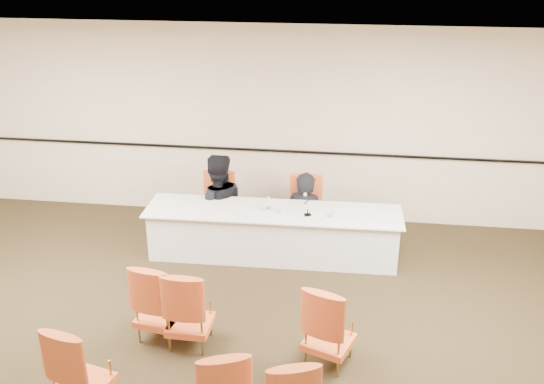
{
  "coord_description": "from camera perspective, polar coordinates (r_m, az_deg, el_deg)",
  "views": [
    {
      "loc": [
        1.29,
        -4.76,
        4.18
      ],
      "look_at": [
        0.29,
        2.6,
        0.99
      ],
      "focal_mm": 40.0,
      "sensor_mm": 36.0,
      "label": 1
    }
  ],
  "objects": [
    {
      "name": "ceiling",
      "position": [
        5.07,
        -7.28,
        9.58
      ],
      "size": [
        10.0,
        10.0,
        0.0
      ],
      "primitive_type": "plane",
      "rotation": [
        3.14,
        0.0,
        0.0
      ],
      "color": "white",
      "rests_on": "ground"
    },
    {
      "name": "floor",
      "position": [
        6.46,
        -5.89,
        -17.22
      ],
      "size": [
        10.0,
        10.0,
        0.0
      ],
      "primitive_type": "plane",
      "color": "black",
      "rests_on": "ground"
    },
    {
      "name": "wall_back",
      "position": [
        9.25,
        -0.58,
        6.38
      ],
      "size": [
        10.0,
        0.04,
        3.0
      ],
      "primitive_type": "cube",
      "color": "beige",
      "rests_on": "ground"
    },
    {
      "name": "aud_chair_front_left",
      "position": [
        6.85,
        -10.58,
        -9.94
      ],
      "size": [
        0.58,
        0.58,
        0.95
      ],
      "primitive_type": null,
      "rotation": [
        0.0,
        0.0,
        -0.18
      ],
      "color": "orange",
      "rests_on": "ground"
    },
    {
      "name": "aud_chair_back_left",
      "position": [
        6.12,
        -17.54,
        -15.3
      ],
      "size": [
        0.61,
        0.61,
        0.95
      ],
      "primitive_type": null,
      "rotation": [
        0.0,
        0.0,
        -0.24
      ],
      "color": "orange",
      "rests_on": "ground"
    },
    {
      "name": "wall_rail",
      "position": [
        9.34,
        -0.61,
        3.96
      ],
      "size": [
        9.8,
        0.04,
        0.03
      ],
      "primitive_type": "cube",
      "color": "black",
      "rests_on": "wall_back"
    },
    {
      "name": "aud_chair_front_right",
      "position": [
        6.4,
        5.44,
        -12.25
      ],
      "size": [
        0.64,
        0.64,
        0.95
      ],
      "primitive_type": null,
      "rotation": [
        0.0,
        0.0,
        -0.36
      ],
      "color": "orange",
      "rests_on": "ground"
    },
    {
      "name": "panelist_second",
      "position": [
        8.98,
        -5.16,
        -1.77
      ],
      "size": [
        1.02,
        0.9,
        1.76
      ],
      "primitive_type": "imported",
      "rotation": [
        0.0,
        0.0,
        3.46
      ],
      "color": "black",
      "rests_on": "ground"
    },
    {
      "name": "coffee_cup",
      "position": [
        8.04,
        5.91,
        -2.06
      ],
      "size": [
        0.11,
        0.11,
        0.13
      ],
      "primitive_type": "cylinder",
      "rotation": [
        0.0,
        0.0,
        0.43
      ],
      "color": "white",
      "rests_on": "panel_table"
    },
    {
      "name": "panelist_second_chair",
      "position": [
        8.94,
        -5.18,
        -1.35
      ],
      "size": [
        0.51,
        0.51,
        0.95
      ],
      "primitive_type": null,
      "rotation": [
        0.0,
        0.0,
        0.02
      ],
      "color": "orange",
      "rests_on": "ground"
    },
    {
      "name": "microphone",
      "position": [
        8.06,
        3.38,
        -1.33
      ],
      "size": [
        0.16,
        0.22,
        0.27
      ],
      "primitive_type": null,
      "rotation": [
        0.0,
        0.0,
        0.33
      ],
      "color": "black",
      "rests_on": "panel_table"
    },
    {
      "name": "papers",
      "position": [
        8.19,
        3.91,
        -1.98
      ],
      "size": [
        0.31,
        0.23,
        0.0
      ],
      "primitive_type": "cube",
      "rotation": [
        0.0,
        0.0,
        0.05
      ],
      "color": "white",
      "rests_on": "panel_table"
    },
    {
      "name": "drinking_glass",
      "position": [
        8.11,
        0.99,
        -1.82
      ],
      "size": [
        0.08,
        0.08,
        0.1
      ],
      "primitive_type": "cylinder",
      "rotation": [
        0.0,
        0.0,
        -0.29
      ],
      "color": "white",
      "rests_on": "panel_table"
    },
    {
      "name": "aud_chair_front_mid",
      "position": [
        6.69,
        -7.79,
        -10.65
      ],
      "size": [
        0.51,
        0.51,
        0.95
      ],
      "primitive_type": null,
      "rotation": [
        0.0,
        0.0,
        -0.02
      ],
      "color": "orange",
      "rests_on": "ground"
    },
    {
      "name": "panelist_main",
      "position": [
        8.88,
        3.08,
        -3.02
      ],
      "size": [
        0.66,
        0.51,
        1.62
      ],
      "primitive_type": "imported",
      "rotation": [
        0.0,
        0.0,
        2.91
      ],
      "color": "black",
      "rests_on": "ground"
    },
    {
      "name": "water_bottle",
      "position": [
        8.17,
        -0.34,
        -1.15
      ],
      "size": [
        0.09,
        0.09,
        0.22
      ],
      "primitive_type": null,
      "rotation": [
        0.0,
        0.0,
        0.4
      ],
      "color": "teal",
      "rests_on": "panel_table"
    },
    {
      "name": "panel_table",
      "position": [
        8.39,
        0.1,
        -3.92
      ],
      "size": [
        3.51,
        0.88,
        0.7
      ],
      "primitive_type": null,
      "rotation": [
        0.0,
        0.0,
        0.02
      ],
      "color": "silver",
      "rests_on": "ground"
    },
    {
      "name": "panelist_main_chair",
      "position": [
        8.78,
        3.11,
        -1.76
      ],
      "size": [
        0.51,
        0.51,
        0.95
      ],
      "primitive_type": null,
      "rotation": [
        0.0,
        0.0,
        0.02
      ],
      "color": "orange",
      "rests_on": "ground"
    }
  ]
}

